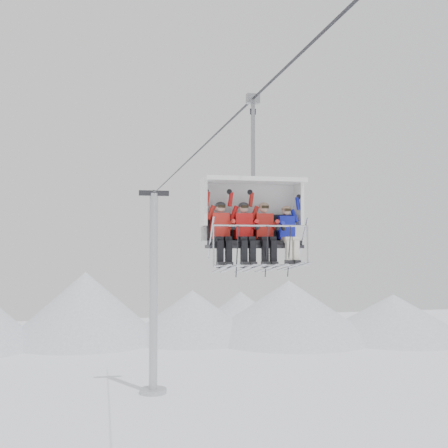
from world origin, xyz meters
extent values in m
cone|color=silver|center=(-5.00, 44.00, 3.50)|extent=(16.00, 16.00, 7.00)
cone|color=silver|center=(6.00, 43.00, 2.50)|extent=(14.00, 14.00, 5.00)
cone|color=silver|center=(16.00, 41.00, 3.00)|extent=(18.00, 18.00, 6.00)
cone|color=silver|center=(27.00, 39.00, 2.25)|extent=(16.00, 16.00, 4.50)
cone|color=silver|center=(12.00, 46.00, 2.25)|extent=(12.00, 12.00, 4.50)
cylinder|color=#AFB1B6|center=(0.00, 22.00, 6.65)|extent=(0.56, 0.56, 13.30)
cylinder|color=#AFB1B6|center=(0.00, 22.00, 0.15)|extent=(1.80, 1.80, 0.30)
cube|color=#2A2B2F|center=(0.00, 22.00, 13.30)|extent=(2.00, 0.35, 0.35)
cylinder|color=#2A2B2F|center=(0.00, 0.00, 13.30)|extent=(0.06, 50.00, 0.06)
cube|color=black|center=(0.00, -3.25, 9.95)|extent=(2.10, 0.55, 0.10)
cube|color=black|center=(0.00, -2.99, 10.31)|extent=(2.10, 0.10, 0.61)
cube|color=#2A2B2F|center=(0.00, -3.25, 9.86)|extent=(2.20, 0.60, 0.08)
cube|color=white|center=(0.00, -2.77, 10.69)|extent=(2.34, 0.10, 1.40)
cube|color=white|center=(0.00, -3.17, 11.39)|extent=(2.34, 0.90, 0.10)
cylinder|color=silver|center=(0.00, -3.80, 10.32)|extent=(2.14, 0.04, 0.04)
cylinder|color=silver|center=(0.00, -3.87, 9.45)|extent=(2.14, 0.04, 0.04)
cylinder|color=gray|center=(0.00, -3.15, 12.34)|extent=(0.10, 0.10, 1.91)
cube|color=gray|center=(0.00, -3.15, 13.30)|extent=(0.30, 0.18, 0.22)
cube|color=red|center=(-0.79, -3.21, 10.32)|extent=(0.40, 0.27, 0.59)
sphere|color=tan|center=(-0.79, -3.25, 10.75)|extent=(0.22, 0.22, 0.22)
cube|color=black|center=(-0.89, -3.65, 9.76)|extent=(0.13, 0.15, 0.48)
cube|color=black|center=(-0.70, -3.65, 9.76)|extent=(0.13, 0.15, 0.48)
cube|color=#B1B3BB|center=(-0.89, -3.75, 9.38)|extent=(0.09, 1.69, 0.26)
cube|color=#B1B3BB|center=(-0.70, -3.75, 9.38)|extent=(0.09, 1.69, 0.26)
cube|color=red|center=(-0.25, -3.21, 10.32)|extent=(0.40, 0.27, 0.59)
sphere|color=tan|center=(-0.25, -3.25, 10.75)|extent=(0.22, 0.22, 0.22)
cube|color=black|center=(-0.35, -3.65, 9.76)|extent=(0.13, 0.15, 0.48)
cube|color=black|center=(-0.16, -3.65, 9.76)|extent=(0.13, 0.15, 0.48)
cube|color=#B1B3BB|center=(-0.35, -3.75, 9.38)|extent=(0.09, 1.69, 0.26)
cube|color=#B1B3BB|center=(-0.16, -3.75, 9.38)|extent=(0.09, 1.69, 0.26)
cube|color=#A71D16|center=(0.23, -3.21, 10.32)|extent=(0.40, 0.27, 0.59)
sphere|color=tan|center=(0.23, -3.25, 10.75)|extent=(0.22, 0.22, 0.22)
cube|color=black|center=(0.14, -3.65, 9.76)|extent=(0.13, 0.15, 0.48)
cube|color=black|center=(0.33, -3.65, 9.76)|extent=(0.13, 0.15, 0.48)
cube|color=#B1B3BB|center=(0.14, -3.75, 9.38)|extent=(0.09, 1.69, 0.26)
cube|color=#B1B3BB|center=(0.33, -3.75, 9.38)|extent=(0.09, 1.69, 0.26)
cube|color=#141BA8|center=(0.77, -3.21, 10.30)|extent=(0.37, 0.25, 0.55)
sphere|color=tan|center=(0.77, -3.25, 10.69)|extent=(0.20, 0.20, 0.20)
cube|color=white|center=(0.69, -3.65, 9.78)|extent=(0.12, 0.15, 0.44)
cube|color=white|center=(0.86, -3.65, 9.78)|extent=(0.12, 0.15, 0.44)
cube|color=#B1B3BB|center=(0.69, -3.75, 9.42)|extent=(0.08, 1.69, 0.26)
cube|color=#B1B3BB|center=(0.86, -3.75, 9.42)|extent=(0.08, 1.69, 0.26)
camera|label=1|loc=(-3.43, -15.65, 9.93)|focal=45.00mm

